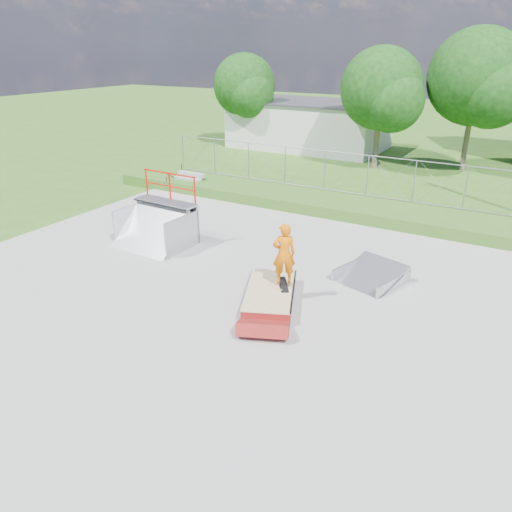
{
  "coord_description": "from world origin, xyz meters",
  "views": [
    {
      "loc": [
        6.46,
        -10.22,
        6.64
      ],
      "look_at": [
        -0.08,
        1.04,
        1.1
      ],
      "focal_mm": 35.0,
      "sensor_mm": 36.0,
      "label": 1
    }
  ],
  "objects": [
    {
      "name": "chain_link_fence",
      "position": [
        0.0,
        10.5,
        1.4
      ],
      "size": [
        20.0,
        0.06,
        1.8
      ],
      "primitive_type": null,
      "color": "gray",
      "rests_on": "grass_berm"
    },
    {
      "name": "tree_left_near",
      "position": [
        -1.75,
        17.83,
        4.24
      ],
      "size": [
        4.76,
        4.48,
        6.65
      ],
      "color": "brown",
      "rests_on": "ground"
    },
    {
      "name": "grass_berm",
      "position": [
        0.0,
        9.5,
        0.25
      ],
      "size": [
        24.0,
        3.0,
        0.5
      ],
      "primitive_type": "cube",
      "color": "#355C1A",
      "rests_on": "ground"
    },
    {
      "name": "tree_left_far",
      "position": [
        -11.77,
        19.85,
        3.94
      ],
      "size": [
        4.42,
        4.16,
        6.18
      ],
      "color": "brown",
      "rests_on": "ground"
    },
    {
      "name": "tree_center",
      "position": [
        2.78,
        19.81,
        4.85
      ],
      "size": [
        5.44,
        5.12,
        7.6
      ],
      "color": "brown",
      "rests_on": "ground"
    },
    {
      "name": "skateboard",
      "position": [
        0.84,
        0.98,
        0.44
      ],
      "size": [
        0.64,
        0.78,
        0.13
      ],
      "primitive_type": "cube",
      "rotation": [
        0.14,
        0.0,
        0.61
      ],
      "color": "black",
      "rests_on": "grind_box"
    },
    {
      "name": "ground",
      "position": [
        0.0,
        0.0,
        0.0
      ],
      "size": [
        120.0,
        120.0,
        0.0
      ],
      "primitive_type": "plane",
      "color": "#355C1A",
      "rests_on": "ground"
    },
    {
      "name": "grind_box",
      "position": [
        0.61,
        0.64,
        0.2
      ],
      "size": [
        2.22,
        2.95,
        0.39
      ],
      "rotation": [
        0.0,
        0.0,
        0.4
      ],
      "color": "maroon",
      "rests_on": "concrete_pad"
    },
    {
      "name": "skater",
      "position": [
        0.84,
        0.98,
        1.31
      ],
      "size": [
        0.76,
        0.69,
        1.74
      ],
      "primitive_type": "imported",
      "rotation": [
        0.0,
        0.0,
        3.72
      ],
      "color": "#DC6405",
      "rests_on": "grind_box"
    },
    {
      "name": "flat_bank_ramp",
      "position": [
        2.63,
        3.25,
        0.25
      ],
      "size": [
        2.1,
        2.17,
        0.51
      ],
      "primitive_type": null,
      "rotation": [
        0.0,
        0.0,
        -0.29
      ],
      "color": "#A1A3A9",
      "rests_on": "concrete_pad"
    },
    {
      "name": "utility_building_flat",
      "position": [
        -8.0,
        22.0,
        1.5
      ],
      "size": [
        10.0,
        6.0,
        3.0
      ],
      "primitive_type": "cube",
      "color": "#B9B9B5",
      "rests_on": "ground"
    },
    {
      "name": "concrete_stairs",
      "position": [
        -8.5,
        8.7,
        0.4
      ],
      "size": [
        1.5,
        1.6,
        0.8
      ],
      "primitive_type": null,
      "color": "#999997",
      "rests_on": "ground"
    },
    {
      "name": "concrete_pad",
      "position": [
        0.0,
        0.0,
        0.02
      ],
      "size": [
        20.0,
        16.0,
        0.04
      ],
      "primitive_type": "cube",
      "color": "#999997",
      "rests_on": "ground"
    },
    {
      "name": "quarter_pipe",
      "position": [
        -4.96,
        2.26,
        1.22
      ],
      "size": [
        2.53,
        2.16,
        2.45
      ],
      "primitive_type": null,
      "rotation": [
        0.0,
        0.0,
        -0.04
      ],
      "color": "#A1A3A9",
      "rests_on": "concrete_pad"
    }
  ]
}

